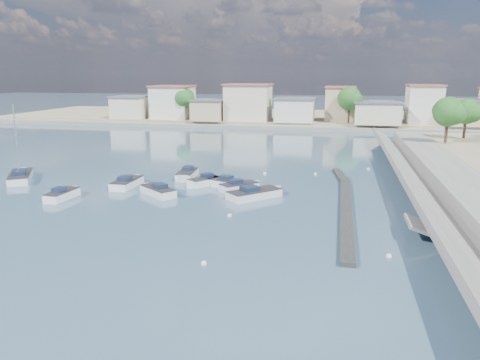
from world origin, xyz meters
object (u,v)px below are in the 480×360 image
(motorboat_b, at_px, (241,187))
(motorboat_h, at_px, (257,194))
(motorboat_c, at_px, (157,191))
(motorboat_d, at_px, (203,182))
(sailboat, at_px, (21,176))
(motorboat_e, at_px, (128,183))
(motorboat_f, at_px, (222,183))
(motorboat_g, at_px, (187,175))
(motorboat_a, at_px, (63,195))

(motorboat_b, relative_size, motorboat_h, 0.76)
(motorboat_c, height_order, motorboat_d, same)
(sailboat, bearing_deg, motorboat_e, -1.82)
(motorboat_b, height_order, motorboat_h, same)
(motorboat_b, relative_size, sailboat, 0.46)
(motorboat_d, distance_m, sailboat, 21.70)
(motorboat_h, relative_size, sailboat, 0.60)
(motorboat_f, bearing_deg, motorboat_g, 148.09)
(motorboat_g, height_order, sailboat, sailboat)
(motorboat_b, relative_size, motorboat_d, 1.03)
(motorboat_e, distance_m, motorboat_f, 10.30)
(motorboat_b, bearing_deg, sailboat, -179.37)
(sailboat, bearing_deg, motorboat_f, 4.08)
(motorboat_e, height_order, motorboat_h, same)
(motorboat_a, distance_m, motorboat_b, 17.92)
(motorboat_d, relative_size, motorboat_h, 0.74)
(motorboat_a, height_order, motorboat_c, same)
(motorboat_f, distance_m, sailboat, 23.82)
(motorboat_g, bearing_deg, motorboat_c, -93.88)
(motorboat_b, height_order, motorboat_d, same)
(motorboat_c, xyz_separation_m, motorboat_f, (5.62, 4.93, -0.00))
(motorboat_d, bearing_deg, motorboat_c, -125.66)
(motorboat_f, height_order, sailboat, sailboat)
(motorboat_e, bearing_deg, motorboat_b, 3.31)
(motorboat_b, bearing_deg, motorboat_f, 150.20)
(motorboat_c, bearing_deg, sailboat, 169.89)
(motorboat_d, height_order, sailboat, sailboat)
(motorboat_a, height_order, motorboat_g, same)
(motorboat_c, distance_m, motorboat_g, 8.11)
(motorboat_c, relative_size, motorboat_f, 0.98)
(motorboat_b, bearing_deg, motorboat_d, 163.74)
(motorboat_d, height_order, motorboat_e, same)
(motorboat_a, bearing_deg, motorboat_h, 12.88)
(motorboat_a, distance_m, motorboat_e, 7.32)
(motorboat_c, relative_size, motorboat_e, 0.87)
(motorboat_d, xyz_separation_m, motorboat_h, (6.72, -3.90, 0.00))
(motorboat_c, distance_m, motorboat_e, 5.27)
(motorboat_c, distance_m, motorboat_h, 10.25)
(motorboat_b, xyz_separation_m, sailboat, (-26.22, -0.29, 0.03))
(sailboat, bearing_deg, motorboat_c, -10.11)
(motorboat_g, bearing_deg, motorboat_a, -128.42)
(motorboat_d, distance_m, motorboat_e, 8.22)
(motorboat_b, bearing_deg, motorboat_a, -157.58)
(motorboat_e, bearing_deg, motorboat_g, 46.53)
(motorboat_c, height_order, motorboat_e, same)
(motorboat_a, relative_size, motorboat_f, 0.94)
(motorboat_f, bearing_deg, motorboat_h, -40.82)
(motorboat_c, xyz_separation_m, sailboat, (-18.15, 3.24, 0.03))
(motorboat_d, relative_size, motorboat_g, 0.75)
(motorboat_e, bearing_deg, motorboat_d, 14.53)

